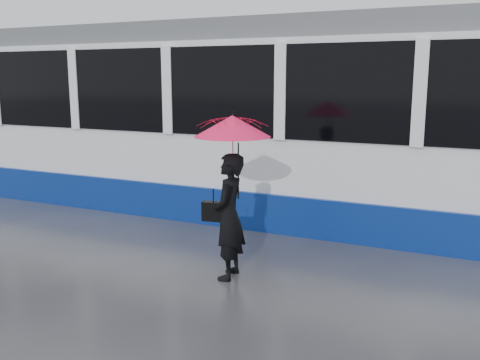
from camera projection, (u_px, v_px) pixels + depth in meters
The scene contains 6 objects.
ground at pixel (179, 247), 7.72m from camera, with size 90.00×90.00×0.00m, color #2D2D33.
rails at pixel (250, 209), 9.94m from camera, with size 34.00×1.51×0.02m.
tram at pixel (139, 117), 10.67m from camera, with size 26.00×2.56×3.35m.
woman at pixel (229, 217), 6.43m from camera, with size 0.56×0.37×1.54m, color black.
umbrella at pixel (232, 141), 6.24m from camera, with size 1.05×1.05×1.04m.
handbag at pixel (214, 211), 6.54m from camera, with size 0.29×0.16×0.42m.
Camera 1 is at (3.98, -6.30, 2.42)m, focal length 40.00 mm.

